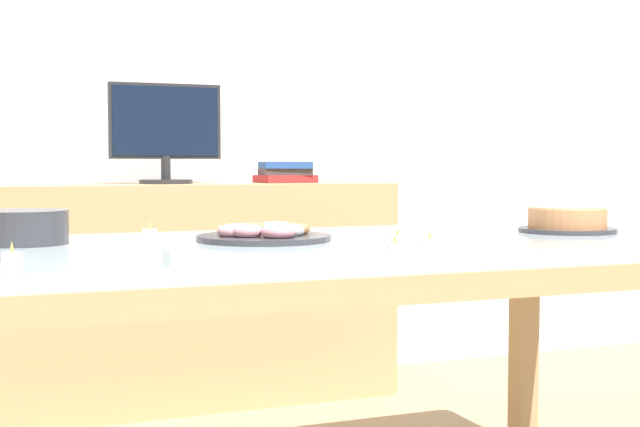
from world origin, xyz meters
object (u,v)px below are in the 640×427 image
pastry_platter (264,234)px  tealight_near_front (12,255)px  book_stack (285,172)px  tealight_near_cakes (150,231)px  plate_stack (23,227)px  cake_chocolate_round (567,220)px  tealight_right_edge (395,246)px  tealight_left_edge (430,241)px  tealight_centre (398,237)px  computer_monitor (166,134)px

pastry_platter → tealight_near_front: 0.64m
book_stack → pastry_platter: bearing=-111.7°
tealight_near_cakes → tealight_near_front: (-0.37, -0.51, 0.00)m
plate_stack → tealight_near_front: plate_stack is taller
cake_chocolate_round → pastry_platter: bearing=176.7°
pastry_platter → tealight_right_edge: 0.39m
book_stack → tealight_left_edge: book_stack is taller
tealight_right_edge → tealight_near_cakes: 0.74m
pastry_platter → tealight_centre: size_ratio=8.25×
plate_stack → pastry_platter: bearing=-12.1°
computer_monitor → cake_chocolate_round: (0.83, -1.33, -0.27)m
tealight_near_front → tealight_left_edge: bearing=-1.9°
cake_chocolate_round → tealight_right_edge: bearing=-156.4°
plate_stack → tealight_left_edge: size_ratio=5.25×
tealight_right_edge → tealight_left_edge: bearing=30.2°
cake_chocolate_round → computer_monitor: bearing=122.1°
tealight_left_edge → tealight_near_front: same height
tealight_centre → tealight_left_edge: size_ratio=1.00×
tealight_centre → tealight_left_edge: bearing=-81.6°
cake_chocolate_round → pastry_platter: 0.86m
tealight_left_edge → tealight_centre: bearing=98.4°
computer_monitor → tealight_left_edge: (0.28, -1.55, -0.29)m
tealight_left_edge → tealight_near_front: bearing=178.1°
tealight_near_cakes → tealight_near_front: same height
tealight_near_cakes → book_stack: bearing=53.8°
cake_chocolate_round → tealight_right_edge: size_ratio=6.65×
tealight_left_edge → tealight_near_front: (-0.91, 0.03, 0.00)m
computer_monitor → cake_chocolate_round: bearing=-57.9°
tealight_left_edge → tealight_right_edge: size_ratio=1.00×
pastry_platter → computer_monitor: bearing=88.7°
pastry_platter → book_stack: bearing=68.3°
tealight_centre → pastry_platter: bearing=153.8°
cake_chocolate_round → tealight_centre: cake_chocolate_round is taller
computer_monitor → tealight_centre: (0.26, -1.42, -0.29)m
computer_monitor → tealight_centre: computer_monitor is taller
computer_monitor → pastry_platter: bearing=-91.3°
computer_monitor → tealight_right_edge: (0.16, -1.62, -0.29)m
tealight_centre → tealight_right_edge: same height
pastry_platter → tealight_near_front: pastry_platter is taller
plate_stack → tealight_centre: 0.89m
tealight_right_edge → tealight_near_cakes: size_ratio=1.00×
pastry_platter → tealight_left_edge: size_ratio=8.25×
computer_monitor → cake_chocolate_round: size_ratio=1.60×
computer_monitor → tealight_near_front: size_ratio=10.60×
computer_monitor → cake_chocolate_round: 1.59m
book_stack → tealight_right_edge: size_ratio=5.64×
book_stack → tealight_left_edge: (-0.20, -1.55, -0.14)m
plate_stack → tealight_left_edge: (0.87, -0.39, -0.03)m
tealight_right_edge → pastry_platter: bearing=118.1°
pastry_platter → cake_chocolate_round: bearing=-3.3°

